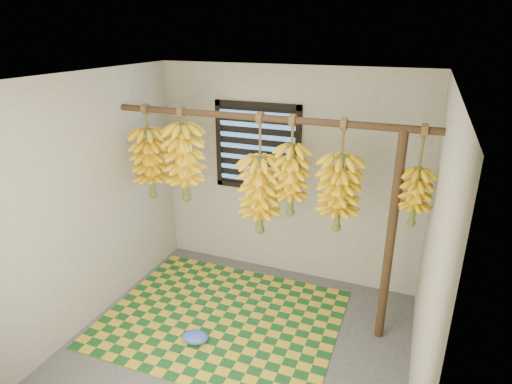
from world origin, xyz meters
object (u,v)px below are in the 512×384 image
at_px(support_post, 390,242).
at_px(woven_mat, 222,318).
at_px(banana_bunch_c, 260,195).
at_px(banana_bunch_f, 415,196).
at_px(banana_bunch_a, 151,163).
at_px(banana_bunch_d, 291,180).
at_px(banana_bunch_e, 339,193).
at_px(plastic_bag, 195,337).
at_px(banana_bunch_b, 185,163).

bearing_deg(support_post, woven_mat, -168.02).
bearing_deg(banana_bunch_c, banana_bunch_f, 0.00).
bearing_deg(woven_mat, support_post, 11.98).
bearing_deg(banana_bunch_a, banana_bunch_d, 0.00).
bearing_deg(woven_mat, banana_bunch_a, 160.93).
bearing_deg(banana_bunch_e, banana_bunch_f, 0.00).
distance_m(banana_bunch_a, banana_bunch_d, 1.51).
relative_size(banana_bunch_c, banana_bunch_e, 1.15).
distance_m(support_post, plastic_bag, 1.98).
distance_m(woven_mat, banana_bunch_a, 1.74).
distance_m(banana_bunch_a, banana_bunch_f, 2.58).
bearing_deg(woven_mat, banana_bunch_f, 10.92).
xyz_separation_m(woven_mat, banana_bunch_b, (-0.52, 0.32, 1.49)).
distance_m(banana_bunch_b, banana_bunch_e, 1.55).
bearing_deg(support_post, banana_bunch_b, -180.00).
height_order(woven_mat, banana_bunch_e, banana_bunch_e).
bearing_deg(banana_bunch_e, woven_mat, -162.73).
height_order(support_post, banana_bunch_e, banana_bunch_e).
bearing_deg(plastic_bag, banana_bunch_d, 48.02).
xyz_separation_m(plastic_bag, banana_bunch_c, (0.36, 0.73, 1.20)).
bearing_deg(banana_bunch_a, banana_bunch_f, 0.00).
height_order(plastic_bag, banana_bunch_e, banana_bunch_e).
distance_m(woven_mat, plastic_bag, 0.43).
bearing_deg(support_post, banana_bunch_d, 180.00).
bearing_deg(banana_bunch_f, banana_bunch_c, 180.00).
bearing_deg(banana_bunch_d, plastic_bag, -131.98).
distance_m(banana_bunch_c, banana_bunch_d, 0.36).
height_order(woven_mat, plastic_bag, plastic_bag).
height_order(banana_bunch_c, banana_bunch_e, same).
distance_m(woven_mat, banana_bunch_b, 1.61).
bearing_deg(banana_bunch_d, support_post, -0.00).
height_order(banana_bunch_c, banana_bunch_d, same).
bearing_deg(banana_bunch_f, banana_bunch_e, 180.00).
xyz_separation_m(banana_bunch_a, banana_bunch_c, (1.21, 0.00, -0.18)).
xyz_separation_m(plastic_bag, banana_bunch_d, (0.66, 0.73, 1.39)).
bearing_deg(plastic_bag, banana_bunch_f, 23.02).
bearing_deg(banana_bunch_f, support_post, 180.00).
xyz_separation_m(banana_bunch_d, banana_bunch_f, (1.07, -0.00, -0.00)).
distance_m(banana_bunch_a, banana_bunch_e, 1.95).
height_order(banana_bunch_e, banana_bunch_f, same).
relative_size(banana_bunch_b, banana_bunch_d, 1.01).
bearing_deg(plastic_bag, banana_bunch_c, 63.98).
bearing_deg(banana_bunch_a, plastic_bag, -40.86).
bearing_deg(banana_bunch_f, banana_bunch_a, 180.00).
bearing_deg(support_post, banana_bunch_e, 180.00).
relative_size(woven_mat, banana_bunch_c, 1.95).
relative_size(banana_bunch_b, banana_bunch_e, 0.93).
distance_m(banana_bunch_c, banana_bunch_e, 0.75).
bearing_deg(banana_bunch_c, banana_bunch_a, 180.00).
bearing_deg(woven_mat, banana_bunch_d, 28.56).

